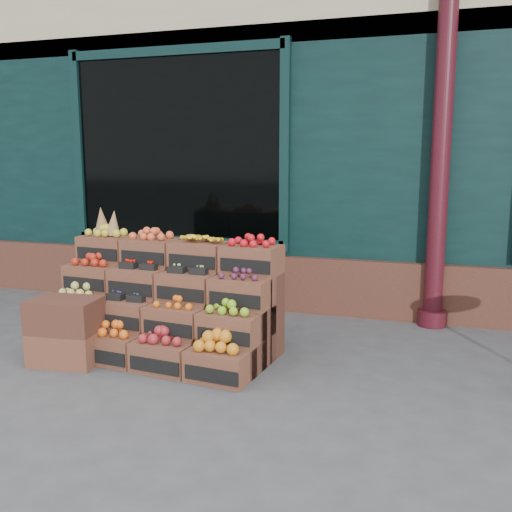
% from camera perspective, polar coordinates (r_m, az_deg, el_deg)
% --- Properties ---
extents(ground, '(60.00, 60.00, 0.00)m').
position_cam_1_polar(ground, '(4.22, -0.34, -13.19)').
color(ground, '#464649').
rests_on(ground, ground).
extents(shop_facade, '(12.00, 6.24, 4.80)m').
position_cam_1_polar(shop_facade, '(8.91, 10.31, 14.51)').
color(shop_facade, black).
rests_on(shop_facade, ground).
extents(crate_display, '(2.01, 1.12, 1.21)m').
position_cam_1_polar(crate_display, '(4.95, -9.23, -5.24)').
color(crate_display, brown).
rests_on(crate_display, ground).
extents(spare_crates, '(0.57, 0.42, 0.54)m').
position_cam_1_polar(spare_crates, '(4.87, -18.47, -7.14)').
color(spare_crates, brown).
rests_on(spare_crates, ground).
extents(shopkeeper, '(0.72, 0.49, 1.91)m').
position_cam_1_polar(shopkeeper, '(6.85, -3.92, 4.02)').
color(shopkeeper, '#144822').
rests_on(shopkeeper, ground).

